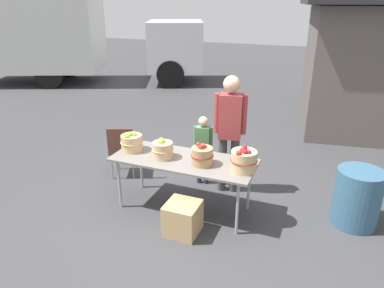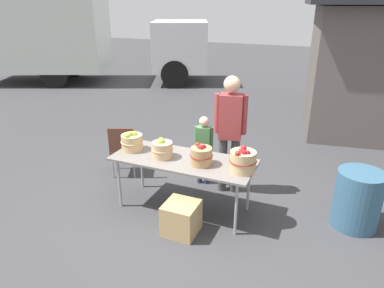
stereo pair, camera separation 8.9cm
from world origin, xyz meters
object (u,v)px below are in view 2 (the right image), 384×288
at_px(vendor_adult, 230,126).
at_px(produce_crate, 181,218).
at_px(apple_basket_red_1, 243,161).
at_px(folding_chair, 123,147).
at_px(apple_basket_green_0, 132,141).
at_px(trash_barrel, 357,199).
at_px(apple_basket_green_1, 162,149).
at_px(child_customer, 204,145).
at_px(box_truck, 75,38).
at_px(market_table, 183,162).
at_px(apple_basket_red_0, 201,155).

bearing_deg(vendor_adult, produce_crate, 68.63).
bearing_deg(apple_basket_red_1, folding_chair, 164.82).
height_order(apple_basket_green_0, trash_barrel, apple_basket_green_0).
distance_m(folding_chair, produce_crate, 1.86).
xyz_separation_m(apple_basket_green_1, apple_basket_red_1, (1.09, 0.02, 0.02)).
height_order(child_customer, box_truck, box_truck).
height_order(apple_basket_green_1, child_customer, child_customer).
bearing_deg(apple_basket_green_0, child_customer, 45.65).
distance_m(apple_basket_green_0, produce_crate, 1.30).
bearing_deg(apple_basket_green_1, vendor_adult, 48.26).
distance_m(market_table, apple_basket_red_1, 0.84).
bearing_deg(apple_basket_red_1, child_customer, 135.02).
relative_size(child_customer, folding_chair, 1.28).
bearing_deg(market_table, apple_basket_green_0, 179.73).
xyz_separation_m(apple_basket_red_0, trash_barrel, (1.89, 0.54, -0.50)).
relative_size(vendor_adult, folding_chair, 2.04).
bearing_deg(apple_basket_red_1, vendor_adult, 117.89).
height_order(market_table, apple_basket_red_1, apple_basket_red_1).
relative_size(market_table, vendor_adult, 1.09).
bearing_deg(folding_chair, child_customer, 168.40).
bearing_deg(apple_basket_green_0, apple_basket_green_1, -6.64).
distance_m(apple_basket_red_0, box_truck, 9.41).
xyz_separation_m(apple_basket_red_1, box_truck, (-7.62, 6.14, 0.60)).
bearing_deg(vendor_adult, child_customer, -20.95).
relative_size(apple_basket_green_1, vendor_adult, 0.16).
distance_m(market_table, box_truck, 9.17).
bearing_deg(produce_crate, child_customer, 99.42).
bearing_deg(market_table, apple_basket_green_1, -168.73).
xyz_separation_m(vendor_adult, produce_crate, (-0.21, -1.23, -0.83)).
bearing_deg(vendor_adult, apple_basket_green_0, 19.24).
xyz_separation_m(vendor_adult, box_truck, (-7.22, 5.38, 0.46)).
distance_m(apple_basket_green_0, apple_basket_red_0, 1.06).
xyz_separation_m(vendor_adult, folding_chair, (-1.71, -0.18, -0.52)).
relative_size(apple_basket_green_1, apple_basket_red_0, 0.99).
bearing_deg(apple_basket_red_0, vendor_adult, 80.29).
xyz_separation_m(apple_basket_green_1, vendor_adult, (0.69, 0.77, 0.16)).
relative_size(apple_basket_red_1, vendor_adult, 0.19).
bearing_deg(child_customer, apple_basket_red_0, 98.59).
distance_m(market_table, apple_basket_green_0, 0.80).
relative_size(apple_basket_red_1, child_customer, 0.31).
distance_m(market_table, apple_basket_green_1, 0.33).
bearing_deg(produce_crate, folding_chair, 145.11).
xyz_separation_m(apple_basket_green_1, folding_chair, (-1.03, 0.59, -0.36)).
bearing_deg(child_customer, produce_crate, 88.81).
xyz_separation_m(apple_basket_green_0, apple_basket_red_1, (1.59, -0.04, 0.02)).
bearing_deg(apple_basket_green_1, apple_basket_red_1, 0.80).
distance_m(apple_basket_red_1, folding_chair, 2.23).
bearing_deg(trash_barrel, apple_basket_green_1, -167.53).
distance_m(trash_barrel, produce_crate, 2.22).
height_order(apple_basket_red_0, vendor_adult, vendor_adult).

